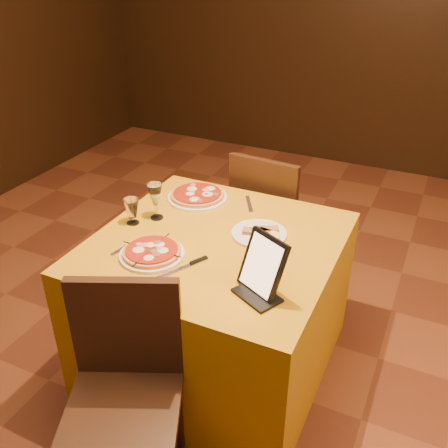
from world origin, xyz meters
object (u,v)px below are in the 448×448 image
at_px(main_table, 217,304).
at_px(tablet, 263,265).
at_px(chair_main_far, 274,218).
at_px(wine_glass, 156,201).
at_px(water_glass, 132,212).
at_px(pizza_far, 197,196).
at_px(chair_main_near, 123,410).
at_px(pizza_near, 152,253).

height_order(main_table, tablet, tablet).
relative_size(chair_main_far, tablet, 3.73).
distance_m(main_table, tablet, 0.65).
height_order(wine_glass, tablet, tablet).
height_order(wine_glass, water_glass, wine_glass).
distance_m(pizza_far, tablet, 0.86).
height_order(pizza_far, tablet, tablet).
height_order(pizza_far, wine_glass, wine_glass).
relative_size(chair_main_near, water_glass, 7.00).
distance_m(chair_main_near, chair_main_far, 1.62).
xyz_separation_m(main_table, pizza_far, (-0.28, 0.34, 0.39)).
bearing_deg(water_glass, chair_main_far, 62.78).
distance_m(chair_main_far, tablet, 1.21).
relative_size(main_table, water_glass, 8.46).
bearing_deg(tablet, chair_main_near, -94.59).
xyz_separation_m(main_table, tablet, (0.33, -0.26, 0.49)).
relative_size(water_glass, tablet, 0.53).
distance_m(pizza_far, water_glass, 0.41).
bearing_deg(main_table, wine_glass, 169.81).
xyz_separation_m(chair_main_far, pizza_far, (-0.28, -0.48, 0.31)).
distance_m(chair_main_near, tablet, 0.75).
xyz_separation_m(pizza_far, water_glass, (-0.16, -0.37, 0.05)).
bearing_deg(main_table, pizza_far, 129.16).
xyz_separation_m(wine_glass, tablet, (0.69, -0.32, 0.03)).
relative_size(pizza_near, wine_glass, 1.52).
distance_m(pizza_near, pizza_far, 0.58).
distance_m(water_glass, tablet, 0.80).
bearing_deg(water_glass, pizza_near, -40.64).
bearing_deg(chair_main_near, wine_glass, 88.93).
bearing_deg(pizza_near, wine_glass, 118.37).
relative_size(chair_main_far, water_glass, 7.00).
height_order(chair_main_far, pizza_near, chair_main_far).
bearing_deg(pizza_far, water_glass, -113.32).
distance_m(wine_glass, water_glass, 0.13).
height_order(water_glass, tablet, tablet).
relative_size(main_table, pizza_far, 3.43).
bearing_deg(wine_glass, water_glass, -129.73).
bearing_deg(pizza_near, pizza_far, 97.90).
bearing_deg(chair_main_far, pizza_far, 64.51).
bearing_deg(pizza_far, wine_glass, -106.46).
bearing_deg(chair_main_far, water_glass, 67.34).
relative_size(pizza_near, tablet, 1.18).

